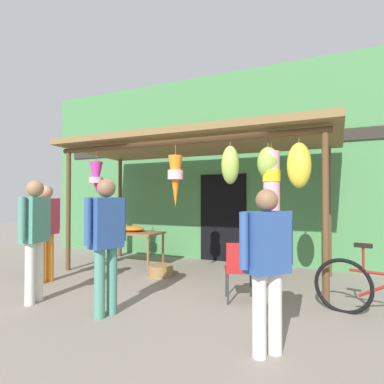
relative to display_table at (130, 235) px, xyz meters
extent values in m
plane|color=gray|center=(1.83, -0.87, -0.66)|extent=(30.00, 30.00, 0.00)
cube|color=#47844C|center=(1.83, 1.44, 1.52)|extent=(10.52, 0.25, 4.35)
cube|color=#2D2823|center=(1.83, 1.29, 2.04)|extent=(9.46, 0.04, 0.24)
cube|color=black|center=(1.64, 1.30, 0.34)|extent=(1.10, 0.03, 2.00)
cylinder|color=brown|center=(-0.90, -0.85, 0.55)|extent=(0.09, 0.09, 2.40)
cylinder|color=brown|center=(3.89, -0.85, 0.55)|extent=(0.09, 0.09, 2.40)
cylinder|color=brown|center=(-0.90, 0.82, 0.55)|extent=(0.09, 0.09, 2.40)
cylinder|color=brown|center=(3.89, 0.82, 0.55)|extent=(0.09, 0.09, 2.40)
cylinder|color=brown|center=(1.50, -0.85, 1.75)|extent=(4.99, 0.10, 0.10)
cylinder|color=brown|center=(1.50, 0.82, 1.90)|extent=(4.99, 0.10, 0.10)
cube|color=olive|center=(1.50, -0.02, 1.87)|extent=(5.29, 2.17, 0.22)
cylinder|color=brown|center=(-0.14, -0.90, 1.59)|extent=(0.01, 0.01, 0.21)
cone|color=#D13399|center=(-0.14, -0.90, 1.18)|extent=(0.25, 0.25, 0.62)
cylinder|color=pink|center=(-0.14, -0.90, 1.14)|extent=(0.27, 0.27, 0.11)
cylinder|color=brown|center=(1.57, -0.89, 1.61)|extent=(0.01, 0.01, 0.18)
cone|color=orange|center=(1.57, -0.89, 1.08)|extent=(0.24, 0.24, 0.87)
cylinder|color=pink|center=(1.57, -0.89, 1.19)|extent=(0.26, 0.26, 0.16)
cylinder|color=brown|center=(3.14, -0.78, 1.60)|extent=(0.01, 0.01, 0.19)
cylinder|color=pink|center=(3.14, -0.78, 1.02)|extent=(0.24, 0.24, 0.98)
cylinder|color=yellow|center=(3.14, -0.78, 1.13)|extent=(0.26, 0.26, 0.18)
cylinder|color=#4C3D23|center=(3.54, -0.84, 1.65)|extent=(0.02, 0.02, 0.10)
ellipsoid|color=yellow|center=(3.54, -0.84, 1.27)|extent=(0.34, 0.29, 0.66)
cylinder|color=#4C3D23|center=(3.09, -0.79, 1.64)|extent=(0.02, 0.02, 0.12)
ellipsoid|color=#89A842|center=(3.09, -0.79, 1.33)|extent=(0.33, 0.28, 0.49)
cylinder|color=#4C3D23|center=(2.52, -0.85, 1.66)|extent=(0.02, 0.02, 0.08)
ellipsoid|color=#89A842|center=(2.52, -0.85, 1.32)|extent=(0.28, 0.24, 0.60)
cube|color=brown|center=(0.00, 0.00, 0.06)|extent=(1.38, 0.69, 0.04)
cylinder|color=brown|center=(-0.64, -0.29, -0.31)|extent=(0.05, 0.05, 0.69)
cylinder|color=brown|center=(0.64, -0.29, -0.31)|extent=(0.05, 0.05, 0.69)
cylinder|color=brown|center=(-0.64, 0.29, -0.31)|extent=(0.05, 0.05, 0.69)
cylinder|color=brown|center=(0.64, 0.29, -0.31)|extent=(0.05, 0.05, 0.69)
ellipsoid|color=orange|center=(0.01, 0.03, 0.13)|extent=(0.60, 0.42, 0.12)
ellipsoid|color=#D13399|center=(0.10, -0.01, 0.14)|extent=(0.27, 0.21, 0.08)
cube|color=#AD1E1E|center=(2.77, -1.23, -0.22)|extent=(0.52, 0.52, 0.04)
cube|color=#AD1E1E|center=(2.84, -1.40, -0.02)|extent=(0.38, 0.19, 0.40)
cylinder|color=#333338|center=(2.87, -0.99, -0.44)|extent=(0.03, 0.03, 0.44)
cylinder|color=#333338|center=(2.54, -1.13, -0.44)|extent=(0.03, 0.03, 0.44)
cylinder|color=#333338|center=(3.01, -1.33, -0.44)|extent=(0.03, 0.03, 0.44)
cylinder|color=#333338|center=(2.67, -1.46, -0.44)|extent=(0.03, 0.03, 0.44)
cylinder|color=olive|center=(1.04, -0.48, -0.56)|extent=(0.46, 0.46, 0.20)
torus|color=black|center=(4.10, -1.11, -0.33)|extent=(0.70, 0.20, 0.71)
cylinder|color=maroon|center=(4.51, -1.20, -0.28)|extent=(0.49, 0.14, 0.31)
cylinder|color=maroon|center=(4.33, -1.16, 0.05)|extent=(0.03, 0.03, 0.30)
cube|color=black|center=(4.33, -1.16, 0.21)|extent=(0.21, 0.12, 0.05)
cylinder|color=#4C8E7A|center=(1.46, -2.40, -0.24)|extent=(0.13, 0.13, 0.84)
cylinder|color=#4C8E7A|center=(1.41, -2.57, -0.24)|extent=(0.13, 0.13, 0.84)
cube|color=#2D5193|center=(1.43, -2.48, 0.49)|extent=(0.32, 0.44, 0.63)
cylinder|color=#2D5193|center=(1.50, -2.24, 0.53)|extent=(0.08, 0.08, 0.57)
cylinder|color=#2D5193|center=(1.37, -2.73, 0.53)|extent=(0.08, 0.08, 0.57)
sphere|color=#896042|center=(1.43, -2.48, 0.92)|extent=(0.23, 0.23, 0.23)
cylinder|color=orange|center=(-0.55, -1.61, -0.24)|extent=(0.13, 0.13, 0.83)
cylinder|color=orange|center=(-0.54, -1.79, -0.24)|extent=(0.13, 0.13, 0.83)
cube|color=#B23347|center=(-0.55, -1.70, 0.48)|extent=(0.23, 0.40, 0.62)
cylinder|color=#B23347|center=(-0.55, -1.44, 0.51)|extent=(0.08, 0.08, 0.56)
cylinder|color=#B23347|center=(-0.54, -1.95, 0.51)|extent=(0.08, 0.08, 0.56)
sphere|color=tan|center=(-0.55, -1.70, 0.90)|extent=(0.23, 0.23, 0.23)
cylinder|color=silver|center=(3.50, -2.56, -0.28)|extent=(0.13, 0.13, 0.76)
cylinder|color=silver|center=(3.39, -2.70, -0.28)|extent=(0.13, 0.13, 0.76)
cube|color=#2D5193|center=(3.44, -2.63, 0.39)|extent=(0.43, 0.45, 0.57)
cylinder|color=#2D5193|center=(3.61, -2.43, 0.42)|extent=(0.08, 0.08, 0.51)
cylinder|color=#2D5193|center=(3.28, -2.82, 0.42)|extent=(0.08, 0.08, 0.51)
sphere|color=#896042|center=(3.44, -2.63, 0.78)|extent=(0.21, 0.21, 0.21)
cylinder|color=silver|center=(0.17, -2.42, -0.24)|extent=(0.13, 0.13, 0.84)
cylinder|color=silver|center=(0.22, -2.60, -0.24)|extent=(0.13, 0.13, 0.84)
cube|color=#4C8E7A|center=(0.19, -2.51, 0.50)|extent=(0.32, 0.44, 0.63)
cylinder|color=#4C8E7A|center=(0.13, -2.26, 0.53)|extent=(0.08, 0.08, 0.57)
cylinder|color=#4C8E7A|center=(0.26, -2.76, 0.53)|extent=(0.08, 0.08, 0.57)
sphere|color=#9E704C|center=(0.19, -2.51, 0.93)|extent=(0.23, 0.23, 0.23)
camera|label=1|loc=(4.05, -5.61, 0.81)|focal=29.59mm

